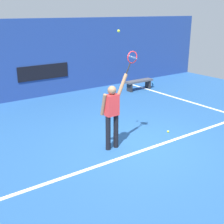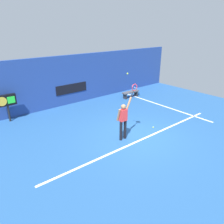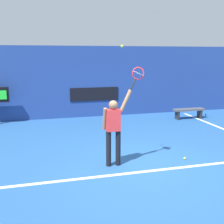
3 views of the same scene
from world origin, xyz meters
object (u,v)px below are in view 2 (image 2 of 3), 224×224
Objects in this scene: tennis_player at (123,119)px; spare_ball at (153,127)px; water_bottle at (139,94)px; scoreboard_clock at (7,101)px; tennis_ball at (127,74)px; court_bench at (131,93)px; tennis_racket at (134,88)px.

tennis_player is 2.20m from spare_ball.
spare_ball is (-3.50, -4.40, -0.09)m from water_bottle.
water_bottle is (8.89, -1.09, -1.03)m from scoreboard_clock.
tennis_ball is 1.00× the size of spare_ball.
tennis_ball is at bearing -135.93° from court_bench.
tennis_racket is at bearing -6.27° from tennis_ball.
tennis_racket is 2.65m from spare_ball.
tennis_player is 3.16× the size of tennis_racket.
tennis_ball is (-0.39, 0.04, 0.68)m from tennis_racket.
tennis_racket is at bearing -0.40° from tennis_player.
tennis_racket is 9.10× the size of spare_ball.
tennis_racket reaches higher than water_bottle.
tennis_ball is at bearing -55.65° from scoreboard_clock.
tennis_racket is 6.82m from scoreboard_clock.
court_bench is (4.60, 4.28, -0.67)m from tennis_player.
tennis_player is 28.74× the size of tennis_ball.
tennis_player is 1.43m from tennis_racket.
scoreboard_clock is 8.14m from court_bench.
tennis_ball is 6.65m from court_bench.
water_bottle is (5.25, 4.24, -2.87)m from tennis_ball.
tennis_racket is 0.41× the size of scoreboard_clock.
spare_ball is at bearing -45.50° from scoreboard_clock.
tennis_player is 7.00m from water_bottle.
tennis_ball is at bearing -141.06° from water_bottle.
water_bottle is (5.47, 4.28, -0.89)m from tennis_player.
court_bench is 0.89m from water_bottle.
spare_ball is (1.75, -0.16, -2.96)m from tennis_ball.
scoreboard_clock reaches higher than court_bench.
tennis_player is 28.74× the size of spare_ball.
court_bench is 20.59× the size of spare_ball.
tennis_ball reaches higher than spare_ball.
water_bottle is 5.62m from spare_ball.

